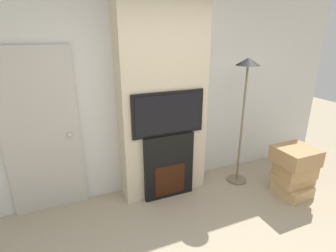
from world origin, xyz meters
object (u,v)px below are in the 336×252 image
object	(u,v)px
fireplace	(168,166)
box_stack	(294,170)
television	(168,113)
floor_lamp	(246,89)

from	to	relation	value
fireplace	box_stack	size ratio (longest dim) A/B	1.28
fireplace	television	xyz separation A→B (m)	(0.00, -0.00, 0.73)
fireplace	floor_lamp	world-z (taller)	floor_lamp
fireplace	box_stack	bearing A→B (deg)	-22.97
fireplace	television	distance (m)	0.73
television	box_stack	size ratio (longest dim) A/B	1.35
floor_lamp	box_stack	distance (m)	1.28
fireplace	television	size ratio (longest dim) A/B	0.94
floor_lamp	television	bearing A→B (deg)	176.26
box_stack	television	bearing A→B (deg)	157.09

